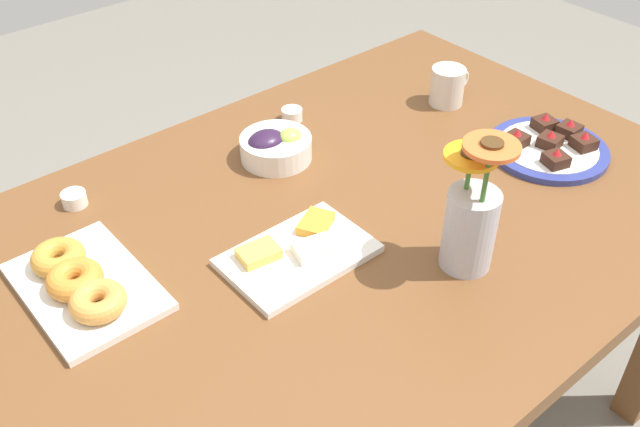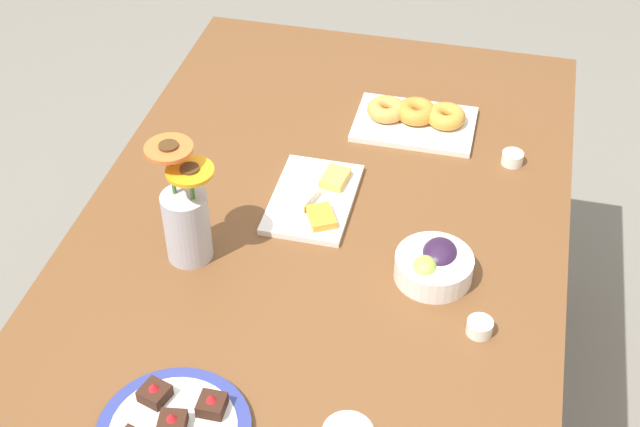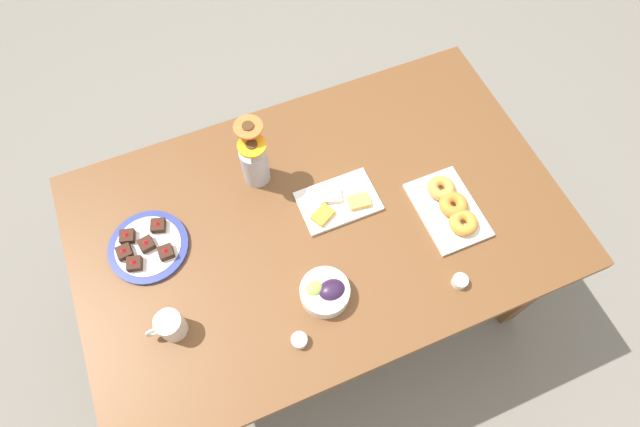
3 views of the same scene
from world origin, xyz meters
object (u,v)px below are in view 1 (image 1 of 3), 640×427
Objects in this scene: grape_bowl at (275,146)px; cheese_platter at (298,252)px; dessert_plate at (549,147)px; jam_cup_berry at (292,114)px; flower_vase at (471,222)px; coffee_mug at (448,85)px; dining_table at (320,264)px; jam_cup_honey at (74,198)px; croissant_platter at (81,282)px.

grape_bowl is 0.58× the size of cheese_platter.
jam_cup_berry is at bearing 126.24° from dessert_plate.
dessert_plate is 0.43m from flower_vase.
coffee_mug is at bearing -9.17° from grape_bowl.
jam_cup_honey is (-0.31, 0.37, 0.10)m from dining_table.
jam_cup_berry is (0.12, 0.10, -0.01)m from grape_bowl.
dessert_plate is at bearing -29.27° from jam_cup_honey.
croissant_platter is 5.83× the size of jam_cup_berry.
coffee_mug is 0.29m from dessert_plate.
grape_bowl is at bearing 96.22° from flower_vase.
croissant_platter is at bearing -167.20° from grape_bowl.
jam_cup_honey is at bearing 126.82° from flower_vase.
flower_vase is (-0.41, -0.12, 0.08)m from dessert_plate.
jam_cup_berry is (0.52, -0.02, 0.00)m from jam_cup_honey.
flower_vase is (0.54, -0.37, 0.07)m from croissant_platter.
dining_table is at bearing -18.07° from croissant_platter.
jam_cup_honey is (-0.40, 0.12, -0.01)m from grape_bowl.
dining_table is 6.30× the size of dessert_plate.
croissant_platter is (-0.95, -0.04, -0.02)m from coffee_mug.
jam_cup_honey is (0.10, 0.23, -0.01)m from croissant_platter.
dessert_plate is (0.01, -0.29, -0.03)m from coffee_mug.
croissant_platter is 0.66m from flower_vase.
croissant_platter is 0.25m from jam_cup_honey.
grape_bowl is (-0.45, 0.07, -0.02)m from coffee_mug.
dining_table is at bearing -108.86° from grape_bowl.
grape_bowl is at bearing -17.09° from jam_cup_honey.
dessert_plate reaches higher than cheese_platter.
cheese_platter is at bearing -26.52° from croissant_platter.
jam_cup_berry is at bearing -2.27° from jam_cup_honey.
grape_bowl reaches higher than jam_cup_berry.
dining_table is at bearing -162.30° from coffee_mug.
coffee_mug is 0.57m from flower_vase.
coffee_mug is 0.76× the size of grape_bowl.
cheese_platter reaches higher than dining_table.
croissant_platter is 0.99m from dessert_plate.
dining_table is 0.32m from flower_vase.
grape_bowl is 0.57× the size of flower_vase.
jam_cup_berry is 0.59m from flower_vase.
dining_table is 33.33× the size of jam_cup_honey.
coffee_mug is 2.39× the size of jam_cup_berry.
croissant_platter reaches higher than dining_table.
grape_bowl is 0.42m from jam_cup_honey.
flower_vase is at bearing -97.17° from jam_cup_berry.
cheese_platter is 0.63m from dessert_plate.
grape_bowl reaches higher than croissant_platter.
flower_vase reaches higher than coffee_mug.
coffee_mug is 0.46m from grape_bowl.
flower_vase is at bearing -59.67° from dining_table.
dining_table is 0.49m from jam_cup_honey.
coffee_mug is at bearing -27.90° from jam_cup_berry.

